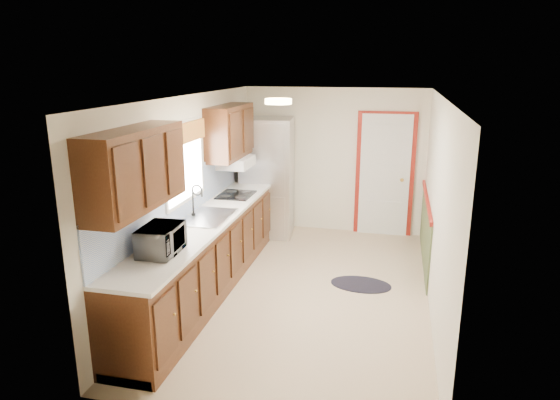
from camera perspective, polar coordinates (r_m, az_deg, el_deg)
The scene contains 8 objects.
room_shell at distance 5.99m, azimuth 3.05°, elevation 0.14°, with size 3.20×5.20×2.52m.
kitchen_run at distance 6.17m, azimuth -8.88°, elevation -3.36°, with size 0.63×4.00×2.20m.
back_wall_trim at distance 8.12m, azimuth 12.77°, elevation 1.56°, with size 1.12×2.30×2.08m.
ceiling_fixture at distance 5.66m, azimuth -0.20°, elevation 11.21°, with size 0.30×0.30×0.06m, color #FFD88C.
microwave at distance 5.07m, azimuth -13.47°, elevation -4.11°, with size 0.51×0.28×0.35m, color white.
refrigerator at distance 8.20m, azimuth -1.41°, elevation 2.63°, with size 0.88×0.84×1.93m.
rug at distance 6.63m, azimuth 9.22°, elevation -9.50°, with size 0.78×0.50×0.01m, color black.
cooktop at distance 7.18m, azimuth -5.06°, elevation 0.59°, with size 0.47×0.56×0.02m, color black.
Camera 1 is at (1.02, -5.69, 2.76)m, focal length 32.00 mm.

